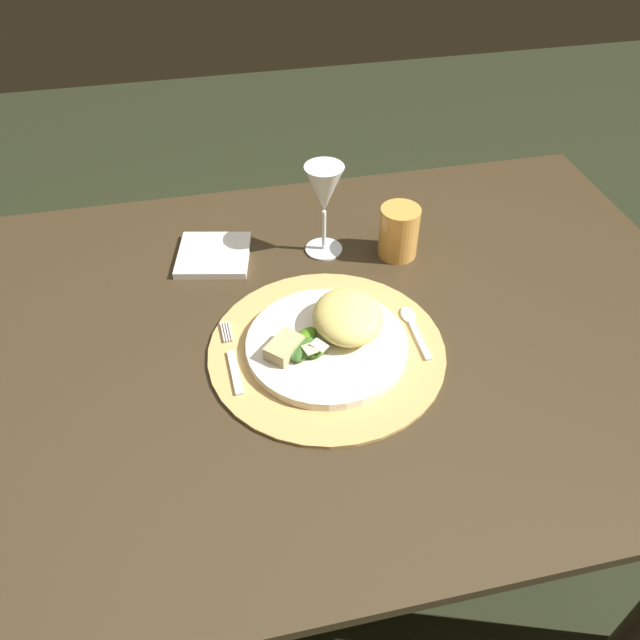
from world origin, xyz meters
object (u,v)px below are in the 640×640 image
napkin (214,255)px  wine_glass (324,193)px  spoon (412,324)px  amber_tumbler (399,232)px  dinner_plate (327,345)px  dining_table (328,398)px  fork (232,360)px

napkin → wine_glass: (0.20, -0.02, 0.12)m
spoon → amber_tumbler: amber_tumbler is taller
dinner_plate → spoon: 0.15m
dinner_plate → spoon: size_ratio=2.03×
dinner_plate → spoon: (0.15, 0.02, -0.01)m
dining_table → amber_tumbler: size_ratio=13.61×
fork → amber_tumbler: (0.33, 0.21, 0.04)m
dining_table → spoon: (0.13, -0.03, 0.18)m
fork → wine_glass: size_ratio=0.90×
dining_table → spoon: bearing=-11.8°
dining_table → napkin: napkin is taller
fork → amber_tumbler: size_ratio=1.62×
napkin → wine_glass: bearing=-5.6°
fork → napkin: (-0.00, 0.27, -0.00)m
fork → wine_glass: 0.34m
spoon → fork: bearing=-176.3°
fork → spoon: size_ratio=1.27×
dining_table → fork: fork is taller
amber_tumbler → fork: bearing=-146.8°
dinner_plate → napkin: size_ratio=1.95×
dining_table → napkin: bearing=126.2°
amber_tumbler → wine_glass: bearing=163.7°
dinner_plate → napkin: (-0.15, 0.28, -0.01)m
napkin → amber_tumbler: bearing=-9.9°
fork → napkin: bearing=91.0°
dining_table → dinner_plate: (-0.01, -0.05, 0.19)m
dinner_plate → amber_tumbler: 0.29m
spoon → napkin: (-0.30, 0.25, -0.00)m
dining_table → wine_glass: bearing=79.9°
wine_glass → amber_tumbler: bearing=-16.3°
napkin → wine_glass: 0.23m
dining_table → amber_tumbler: amber_tumbler is taller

